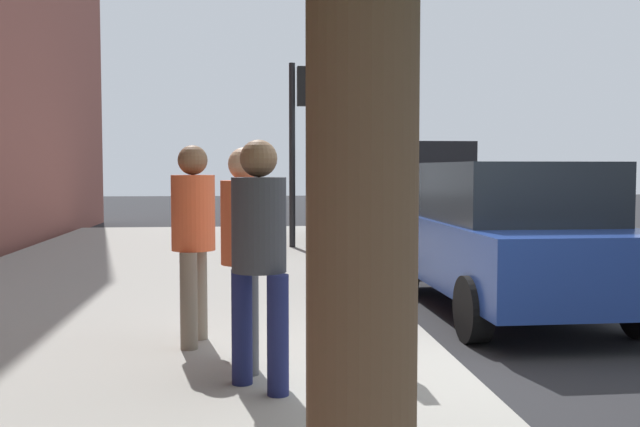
{
  "coord_description": "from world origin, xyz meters",
  "views": [
    {
      "loc": [
        -5.75,
        1.69,
        1.7
      ],
      "look_at": [
        1.01,
        1.02,
        1.29
      ],
      "focal_mm": 41.45,
      "sensor_mm": 36.0,
      "label": 1
    }
  ],
  "objects_px": {
    "parked_sedan_near": "(509,237)",
    "traffic_signal": "(297,124)",
    "pedestrian_at_meter": "(245,240)",
    "parking_officer": "(193,228)",
    "pedestrian_bystander": "(259,244)",
    "parked_van_far": "(392,189)",
    "parking_meter": "(363,233)"
  },
  "relations": [
    {
      "from": "parked_sedan_near",
      "to": "traffic_signal",
      "type": "height_order",
      "value": "traffic_signal"
    },
    {
      "from": "pedestrian_at_meter",
      "to": "traffic_signal",
      "type": "distance_m",
      "value": 8.97
    },
    {
      "from": "parking_officer",
      "to": "traffic_signal",
      "type": "distance_m",
      "value": 8.21
    },
    {
      "from": "pedestrian_bystander",
      "to": "parked_van_far",
      "type": "xyz_separation_m",
      "value": [
        10.16,
        -2.96,
        0.08
      ]
    },
    {
      "from": "parking_officer",
      "to": "traffic_signal",
      "type": "relative_size",
      "value": 0.49
    },
    {
      "from": "parked_van_far",
      "to": "traffic_signal",
      "type": "height_order",
      "value": "traffic_signal"
    },
    {
      "from": "parked_van_far",
      "to": "parking_meter",
      "type": "bearing_deg",
      "value": 167.3
    },
    {
      "from": "parking_officer",
      "to": "parking_meter",
      "type": "bearing_deg",
      "value": -8.75
    },
    {
      "from": "pedestrian_at_meter",
      "to": "parked_sedan_near",
      "type": "bearing_deg",
      "value": 33.36
    },
    {
      "from": "parked_sedan_near",
      "to": "traffic_signal",
      "type": "xyz_separation_m",
      "value": [
        6.17,
        2.06,
        1.68
      ]
    },
    {
      "from": "parking_meter",
      "to": "parked_van_far",
      "type": "relative_size",
      "value": 0.27
    },
    {
      "from": "pedestrian_at_meter",
      "to": "traffic_signal",
      "type": "xyz_separation_m",
      "value": [
        8.8,
        -1.0,
        1.42
      ]
    },
    {
      "from": "pedestrian_at_meter",
      "to": "parking_officer",
      "type": "relative_size",
      "value": 0.98
    },
    {
      "from": "pedestrian_at_meter",
      "to": "parked_van_far",
      "type": "bearing_deg",
      "value": 64.95
    },
    {
      "from": "parking_meter",
      "to": "parked_sedan_near",
      "type": "height_order",
      "value": "parked_sedan_near"
    },
    {
      "from": "parking_officer",
      "to": "parked_sedan_near",
      "type": "distance_m",
      "value": 3.95
    },
    {
      "from": "pedestrian_bystander",
      "to": "parked_sedan_near",
      "type": "height_order",
      "value": "pedestrian_bystander"
    },
    {
      "from": "parking_meter",
      "to": "traffic_signal",
      "type": "distance_m",
      "value": 8.55
    },
    {
      "from": "parking_officer",
      "to": "parked_van_far",
      "type": "xyz_separation_m",
      "value": [
        8.75,
        -3.51,
        0.07
      ]
    },
    {
      "from": "traffic_signal",
      "to": "parking_meter",
      "type": "bearing_deg",
      "value": 179.85
    },
    {
      "from": "parking_meter",
      "to": "pedestrian_at_meter",
      "type": "bearing_deg",
      "value": 110.78
    },
    {
      "from": "pedestrian_at_meter",
      "to": "pedestrian_bystander",
      "type": "distance_m",
      "value": 0.58
    },
    {
      "from": "parking_officer",
      "to": "parked_van_far",
      "type": "relative_size",
      "value": 0.34
    },
    {
      "from": "pedestrian_at_meter",
      "to": "parked_sedan_near",
      "type": "xyz_separation_m",
      "value": [
        2.63,
        -3.06,
        -0.26
      ]
    },
    {
      "from": "pedestrian_bystander",
      "to": "parking_officer",
      "type": "distance_m",
      "value": 1.52
    },
    {
      "from": "pedestrian_at_meter",
      "to": "parked_van_far",
      "type": "xyz_separation_m",
      "value": [
        9.59,
        -3.06,
        0.1
      ]
    },
    {
      "from": "pedestrian_bystander",
      "to": "parking_officer",
      "type": "relative_size",
      "value": 1.0
    },
    {
      "from": "pedestrian_bystander",
      "to": "parked_sedan_near",
      "type": "bearing_deg",
      "value": 7.04
    },
    {
      "from": "parking_officer",
      "to": "parked_van_far",
      "type": "distance_m",
      "value": 9.43
    },
    {
      "from": "parking_meter",
      "to": "traffic_signal",
      "type": "xyz_separation_m",
      "value": [
        8.43,
        -0.02,
        1.41
      ]
    },
    {
      "from": "pedestrian_at_meter",
      "to": "pedestrian_bystander",
      "type": "height_order",
      "value": "pedestrian_bystander"
    },
    {
      "from": "pedestrian_bystander",
      "to": "parked_van_far",
      "type": "relative_size",
      "value": 0.34
    }
  ]
}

